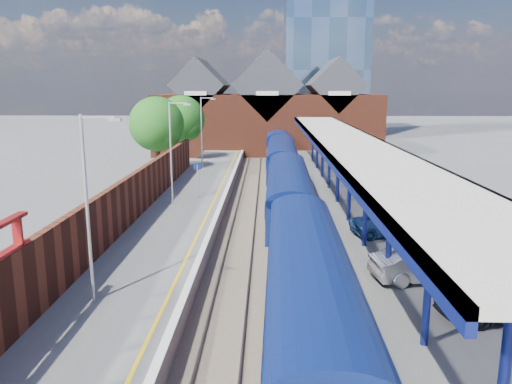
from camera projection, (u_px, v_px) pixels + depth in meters
ground at (267, 194)px, 42.41m from camera, size 240.00×240.00×0.00m
ballast_bed at (266, 226)px, 32.62m from camera, size 6.00×76.00×0.06m
rails at (266, 225)px, 32.60m from camera, size 4.51×76.00×0.14m
left_platform at (182, 219)px, 32.64m from camera, size 5.00×76.00×1.00m
right_platform at (359, 220)px, 32.38m from camera, size 6.00×76.00×1.00m
coping_left at (218, 211)px, 32.48m from camera, size 0.30×76.00×0.05m
coping_right at (315, 211)px, 32.34m from camera, size 0.30×76.00×0.05m
yellow_line at (209, 211)px, 32.50m from camera, size 0.14×76.00×0.01m
train at (285, 170)px, 41.78m from camera, size 3.11×65.95×3.45m
canopy at (349, 143)px, 33.33m from camera, size 4.50×52.00×4.48m
lamp_post_b at (90, 198)px, 18.04m from camera, size 1.48×0.18×7.00m
lamp_post_c at (173, 147)px, 33.70m from camera, size 1.48×0.18×7.00m
lamp_post_d at (203, 128)px, 49.35m from camera, size 1.48×0.18×7.00m
platform_sign at (198, 175)px, 36.09m from camera, size 0.55×0.08×2.50m
brick_wall at (111, 214)px, 25.98m from camera, size 0.35×50.00×3.86m
station_building at (267, 113)px, 68.68m from camera, size 30.00×12.12×13.78m
glass_tower at (325, 21)px, 86.95m from camera, size 14.20×14.20×40.30m
tree_near at (158, 126)px, 47.32m from camera, size 5.20×5.20×8.10m
tree_far at (183, 120)px, 55.12m from camera, size 5.20×5.20×8.10m
parked_car_silver at (425, 264)px, 20.68m from camera, size 4.63×2.25×1.46m
parked_car_dark at (504, 299)px, 17.37m from camera, size 4.93×2.56×1.37m
parked_car_blue at (389, 224)px, 27.20m from camera, size 4.54×2.82×1.17m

